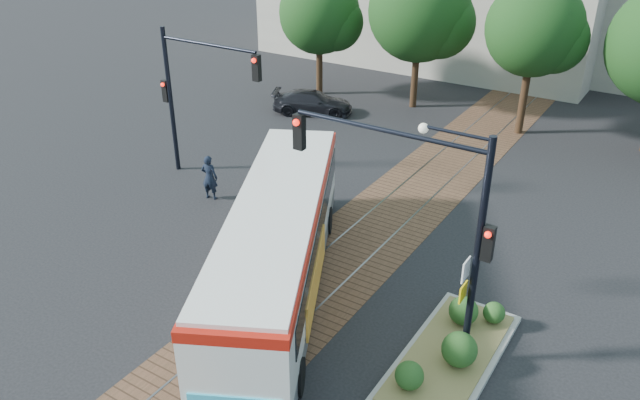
{
  "coord_description": "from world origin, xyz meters",
  "views": [
    {
      "loc": [
        8.62,
        -13.2,
        11.12
      ],
      "look_at": [
        -1.19,
        2.21,
        1.6
      ],
      "focal_mm": 35.0,
      "sensor_mm": 36.0,
      "label": 1
    }
  ],
  "objects_px": {
    "officer": "(209,177)",
    "parked_car": "(313,102)",
    "city_bus": "(278,241)",
    "traffic_island": "(452,349)",
    "signal_pole_left": "(189,85)",
    "signal_pole_main": "(431,207)"
  },
  "relations": [
    {
      "from": "officer",
      "to": "parked_car",
      "type": "bearing_deg",
      "value": -93.09
    },
    {
      "from": "city_bus",
      "to": "parked_car",
      "type": "relative_size",
      "value": 2.72
    },
    {
      "from": "traffic_island",
      "to": "parked_car",
      "type": "distance_m",
      "value": 19.22
    },
    {
      "from": "city_bus",
      "to": "traffic_island",
      "type": "distance_m",
      "value": 5.7
    },
    {
      "from": "city_bus",
      "to": "signal_pole_left",
      "type": "xyz_separation_m",
      "value": [
        -7.65,
        4.79,
        2.17
      ]
    },
    {
      "from": "city_bus",
      "to": "parked_car",
      "type": "distance_m",
      "value": 15.85
    },
    {
      "from": "city_bus",
      "to": "traffic_island",
      "type": "xyz_separation_m",
      "value": [
        5.54,
        -0.1,
        -1.37
      ]
    },
    {
      "from": "signal_pole_main",
      "to": "signal_pole_left",
      "type": "xyz_separation_m",
      "value": [
        -12.23,
        4.8,
        -0.29
      ]
    },
    {
      "from": "traffic_island",
      "to": "officer",
      "type": "xyz_separation_m",
      "value": [
        -11.31,
        3.57,
        0.56
      ]
    },
    {
      "from": "city_bus",
      "to": "signal_pole_main",
      "type": "distance_m",
      "value": 5.2
    },
    {
      "from": "signal_pole_main",
      "to": "signal_pole_left",
      "type": "bearing_deg",
      "value": 158.55
    },
    {
      "from": "traffic_island",
      "to": "signal_pole_left",
      "type": "relative_size",
      "value": 0.87
    },
    {
      "from": "city_bus",
      "to": "officer",
      "type": "relative_size",
      "value": 6.3
    },
    {
      "from": "city_bus",
      "to": "parked_car",
      "type": "bearing_deg",
      "value": 92.95
    },
    {
      "from": "signal_pole_main",
      "to": "parked_car",
      "type": "xyz_separation_m",
      "value": [
        -12.36,
        13.77,
        -3.56
      ]
    },
    {
      "from": "parked_car",
      "to": "traffic_island",
      "type": "bearing_deg",
      "value": -160.75
    },
    {
      "from": "city_bus",
      "to": "signal_pole_main",
      "type": "bearing_deg",
      "value": -26.66
    },
    {
      "from": "signal_pole_left",
      "to": "officer",
      "type": "height_order",
      "value": "signal_pole_left"
    },
    {
      "from": "signal_pole_main",
      "to": "parked_car",
      "type": "relative_size",
      "value": 1.45
    },
    {
      "from": "parked_car",
      "to": "officer",
      "type": "bearing_deg",
      "value": 166.41
    },
    {
      "from": "signal_pole_main",
      "to": "officer",
      "type": "relative_size",
      "value": 3.36
    },
    {
      "from": "traffic_island",
      "to": "officer",
      "type": "height_order",
      "value": "officer"
    }
  ]
}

